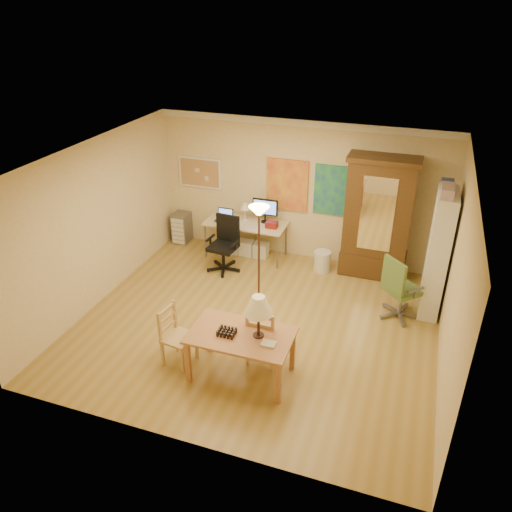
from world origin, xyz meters
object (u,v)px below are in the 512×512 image
(dining_table, at_px, (247,327))
(armoire, at_px, (377,226))
(office_chair_black, at_px, (224,256))
(office_chair_green, at_px, (399,301))
(computer_desk, at_px, (248,235))
(bookshelf, at_px, (437,254))

(dining_table, relative_size, armoire, 0.62)
(armoire, bearing_deg, office_chair_black, -163.82)
(office_chair_black, bearing_deg, office_chair_green, -9.19)
(computer_desk, distance_m, bookshelf, 3.62)
(computer_desk, distance_m, office_chair_black, 0.74)
(dining_table, xyz_separation_m, office_chair_black, (-1.43, 2.65, -0.54))
(office_chair_black, bearing_deg, armoire, 16.18)
(office_chair_black, distance_m, armoire, 2.85)
(computer_desk, bearing_deg, armoire, 1.95)
(dining_table, height_order, office_chair_black, dining_table)
(dining_table, relative_size, bookshelf, 0.67)
(office_chair_black, relative_size, armoire, 0.47)
(armoire, xyz_separation_m, bookshelf, (1.05, -0.89, 0.05))
(computer_desk, xyz_separation_m, office_chair_green, (3.02, -1.21, -0.15))
(office_chair_green, relative_size, armoire, 0.48)
(computer_desk, xyz_separation_m, bookshelf, (3.48, -0.81, 0.58))
(office_chair_green, xyz_separation_m, bookshelf, (0.46, 0.41, 0.73))
(armoire, bearing_deg, dining_table, -109.78)
(armoire, relative_size, bookshelf, 1.09)
(armoire, bearing_deg, office_chair_green, -65.63)
(office_chair_black, bearing_deg, computer_desk, 71.94)
(dining_table, xyz_separation_m, bookshelf, (2.28, 2.53, 0.20))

